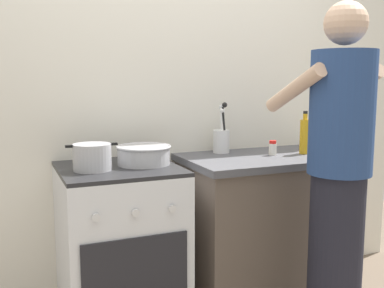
% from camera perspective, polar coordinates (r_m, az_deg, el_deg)
% --- Properties ---
extents(back_wall, '(3.20, 0.10, 2.50)m').
position_cam_1_polar(back_wall, '(2.83, -0.21, 6.20)').
color(back_wall, silver).
rests_on(back_wall, ground).
extents(countertop, '(1.00, 0.60, 0.90)m').
position_cam_1_polar(countertop, '(2.82, 9.31, -10.44)').
color(countertop, brown).
rests_on(countertop, ground).
extents(stove_range, '(0.60, 0.62, 0.90)m').
position_cam_1_polar(stove_range, '(2.48, -9.02, -13.11)').
color(stove_range, silver).
rests_on(stove_range, ground).
extents(pot, '(0.25, 0.19, 0.13)m').
position_cam_1_polar(pot, '(2.28, -12.48, -1.62)').
color(pot, '#B2B2B7').
rests_on(pot, stove_range).
extents(mixing_bowl, '(0.29, 0.29, 0.10)m').
position_cam_1_polar(mixing_bowl, '(2.40, -6.11, -1.27)').
color(mixing_bowl, '#B7B7BC').
rests_on(mixing_bowl, stove_range).
extents(utensil_crock, '(0.10, 0.10, 0.31)m').
position_cam_1_polar(utensil_crock, '(2.77, 3.74, 0.69)').
color(utensil_crock, silver).
rests_on(utensil_crock, countertop).
extents(spice_bottle, '(0.04, 0.04, 0.09)m').
position_cam_1_polar(spice_bottle, '(2.72, 10.14, -0.51)').
color(spice_bottle, silver).
rests_on(spice_bottle, countertop).
extents(oil_bottle, '(0.06, 0.06, 0.26)m').
position_cam_1_polar(oil_bottle, '(2.80, 14.02, 1.01)').
color(oil_bottle, gold).
rests_on(oil_bottle, countertop).
extents(person, '(0.41, 0.50, 1.70)m').
position_cam_1_polar(person, '(2.28, 17.91, -4.54)').
color(person, black).
rests_on(person, ground).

